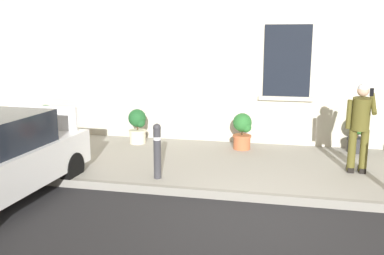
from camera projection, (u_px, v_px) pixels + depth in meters
name	position (u px, v px, depth m)	size (l,w,h in m)	color
ground_plane	(256.00, 225.00, 6.48)	(80.00, 80.00, 0.00)	#232326
sidewalk	(266.00, 167.00, 9.14)	(24.00, 3.60, 0.15)	#99968E
curb_edge	(261.00, 198.00, 7.36)	(24.00, 0.12, 0.15)	gray
bollard_far_left	(157.00, 149.00, 8.04)	(0.15, 0.15, 1.04)	#333338
person_on_phone	(360.00, 123.00, 8.27)	(0.51, 0.47, 1.75)	#514C1E
planter_olive	(46.00, 120.00, 11.47)	(0.44, 0.44, 0.86)	#606B38
planter_cream	(138.00, 125.00, 10.77)	(0.44, 0.44, 0.86)	beige
planter_terracotta	(242.00, 130.00, 10.20)	(0.44, 0.44, 0.86)	#B25B38
planter_charcoal	(358.00, 133.00, 9.92)	(0.44, 0.44, 0.86)	#2D2D30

